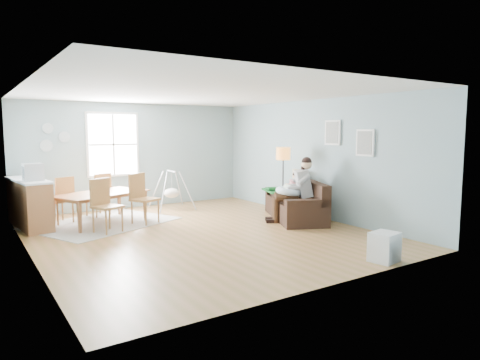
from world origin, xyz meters
TOP-DOWN VIEW (x-y plane):
  - room at (0.00, 0.00)m, footprint 8.40×9.40m
  - window at (-0.60, 3.46)m, footprint 1.32×0.08m
  - pictures at (2.97, -1.05)m, footprint 0.05×1.34m
  - wall_plates at (-2.00, 3.47)m, footprint 0.67×0.02m
  - sofa at (2.51, -0.01)m, footprint 1.75×2.35m
  - green_throw at (2.74, 0.68)m, footprint 1.20×1.11m
  - beige_pillow at (2.88, 0.41)m, footprint 0.37×0.55m
  - father at (2.26, -0.23)m, footprint 1.07×0.86m
  - nursing_pillow at (2.11, -0.17)m, footprint 0.76×0.75m
  - infant at (2.12, -0.13)m, footprint 0.23×0.37m
  - toddler at (2.52, 0.21)m, footprint 0.55×0.45m
  - floor_lamp at (2.42, 0.41)m, footprint 0.32×0.32m
  - storage_cube at (1.47, -3.20)m, footprint 0.46×0.42m
  - rug at (-1.34, 1.91)m, footprint 3.38×3.03m
  - dining_table at (-1.34, 1.91)m, footprint 2.16×1.71m
  - chair_sw at (-1.53, 1.09)m, footprint 0.62×0.62m
  - chair_se at (-0.62, 1.48)m, footprint 0.65×0.65m
  - chair_nw at (-2.07, 2.34)m, footprint 0.61×0.61m
  - chair_ne at (-1.15, 2.73)m, footprint 0.59×0.59m
  - counter at (-2.70, 2.37)m, footprint 0.72×1.84m
  - monitor at (-2.65, 2.03)m, footprint 0.38×0.36m
  - baby_swing at (0.60, 2.62)m, footprint 1.04×1.06m

SIDE VIEW (x-z plane):
  - rug at x=-1.34m, z-range 0.00..0.01m
  - storage_cube at x=1.47m, z-range 0.00..0.45m
  - sofa at x=2.51m, z-range -0.13..0.75m
  - dining_table at x=-1.34m, z-range 0.00..0.67m
  - baby_swing at x=0.60m, z-range -0.05..0.93m
  - counter at x=-2.70m, z-range 0.01..1.01m
  - green_throw at x=2.74m, z-range 0.53..0.57m
  - chair_ne at x=-1.15m, z-range 0.08..1.09m
  - chair_nw at x=-2.07m, z-range 0.08..1.10m
  - chair_sw at x=-1.53m, z-range 0.08..1.14m
  - chair_se at x=-0.62m, z-range 0.09..1.17m
  - nursing_pillow at x=2.11m, z-range 0.56..0.79m
  - toddler at x=2.52m, z-range 0.32..1.14m
  - infant at x=2.12m, z-range 0.69..0.83m
  - father at x=2.26m, z-range 0.05..1.47m
  - beige_pillow at x=2.88m, z-range 0.53..1.07m
  - monitor at x=-2.65m, z-range 1.00..1.34m
  - floor_lamp at x=2.42m, z-range 0.53..2.14m
  - window at x=-0.60m, z-range 0.84..2.46m
  - wall_plates at x=-2.00m, z-range 1.50..2.16m
  - pictures at x=2.97m, z-range 1.48..2.22m
  - room at x=0.00m, z-range 0.47..4.37m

